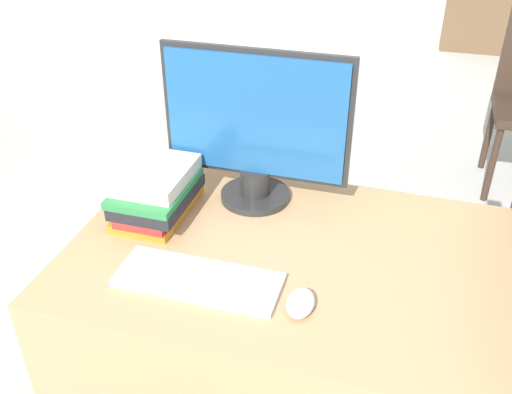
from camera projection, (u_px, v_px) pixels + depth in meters
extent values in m
cube|color=tan|center=(286.00, 359.00, 1.63)|extent=(1.11, 0.74, 0.77)
cube|color=#474C70|center=(512.00, 365.00, 1.43)|extent=(0.05, 0.77, 1.06)
cylinder|color=#282828|center=(255.00, 195.00, 1.64)|extent=(0.20, 0.20, 0.02)
cylinder|color=#282828|center=(255.00, 181.00, 1.61)|extent=(0.09, 0.09, 0.07)
cube|color=#282828|center=(256.00, 115.00, 1.51)|extent=(0.52, 0.01, 0.36)
cube|color=#1E5693|center=(255.00, 116.00, 1.51)|extent=(0.49, 0.02, 0.33)
cube|color=silver|center=(199.00, 280.00, 1.32)|extent=(0.39, 0.14, 0.02)
ellipsoid|color=silver|center=(300.00, 303.00, 1.24)|extent=(0.06, 0.10, 0.04)
cube|color=orange|center=(158.00, 207.00, 1.58)|extent=(0.16, 0.28, 0.03)
cube|color=#B72D28|center=(159.00, 202.00, 1.56)|extent=(0.14, 0.27, 0.02)
cube|color=#232328|center=(157.00, 196.00, 1.53)|extent=(0.18, 0.25, 0.03)
cube|color=#2D7F42|center=(155.00, 188.00, 1.52)|extent=(0.18, 0.25, 0.02)
cube|color=silver|center=(156.00, 175.00, 1.52)|extent=(0.17, 0.23, 0.04)
cylinder|color=#38281E|center=(492.00, 165.00, 2.98)|extent=(0.04, 0.04, 0.43)
cylinder|color=#38281E|center=(488.00, 135.00, 3.29)|extent=(0.04, 0.04, 0.43)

